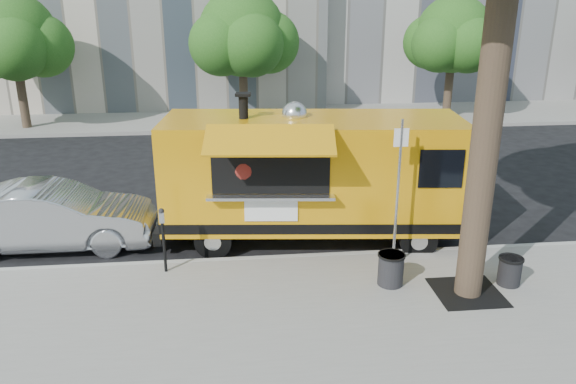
# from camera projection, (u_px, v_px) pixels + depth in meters

# --- Properties ---
(ground) EXTENTS (120.00, 120.00, 0.00)m
(ground) POSITION_uv_depth(u_px,v_px,m) (307.00, 243.00, 12.74)
(ground) COLOR black
(ground) RESTS_ON ground
(sidewalk) EXTENTS (60.00, 6.00, 0.15)m
(sidewalk) POSITION_uv_depth(u_px,v_px,m) (341.00, 343.00, 8.96)
(sidewalk) COLOR gray
(sidewalk) RESTS_ON ground
(curb) EXTENTS (60.00, 0.14, 0.16)m
(curb) POSITION_uv_depth(u_px,v_px,m) (313.00, 258.00, 11.84)
(curb) COLOR #999993
(curb) RESTS_ON ground
(far_sidewalk) EXTENTS (60.00, 5.00, 0.15)m
(far_sidewalk) POSITION_uv_depth(u_px,v_px,m) (266.00, 118.00, 25.38)
(far_sidewalk) COLOR gray
(far_sidewalk) RESTS_ON ground
(tree_well) EXTENTS (1.20, 1.20, 0.02)m
(tree_well) POSITION_uv_depth(u_px,v_px,m) (467.00, 292.00, 10.32)
(tree_well) COLOR black
(tree_well) RESTS_ON sidewalk
(far_tree_a) EXTENTS (3.42, 3.42, 5.36)m
(far_tree_a) POSITION_uv_depth(u_px,v_px,m) (13.00, 37.00, 22.03)
(far_tree_a) COLOR #33261C
(far_tree_a) RESTS_ON far_sidewalk
(far_tree_b) EXTENTS (3.60, 3.60, 5.50)m
(far_tree_b) POSITION_uv_depth(u_px,v_px,m) (242.00, 33.00, 23.28)
(far_tree_b) COLOR #33261C
(far_tree_b) RESTS_ON far_sidewalk
(far_tree_c) EXTENTS (3.24, 3.24, 5.21)m
(far_tree_c) POSITION_uv_depth(u_px,v_px,m) (454.00, 35.00, 23.93)
(far_tree_c) COLOR #33261C
(far_tree_c) RESTS_ON far_sidewalk
(sign_post) EXTENTS (0.28, 0.06, 3.00)m
(sign_post) POSITION_uv_depth(u_px,v_px,m) (398.00, 186.00, 10.82)
(sign_post) COLOR silver
(sign_post) RESTS_ON sidewalk
(parking_meter) EXTENTS (0.11, 0.11, 1.33)m
(parking_meter) POSITION_uv_depth(u_px,v_px,m) (163.00, 233.00, 10.85)
(parking_meter) COLOR black
(parking_meter) RESTS_ON sidewalk
(food_truck) EXTENTS (6.96, 3.47, 3.35)m
(food_truck) POSITION_uv_depth(u_px,v_px,m) (311.00, 175.00, 12.39)
(food_truck) COLOR orange
(food_truck) RESTS_ON ground
(sedan) EXTENTS (4.38, 1.53, 1.44)m
(sedan) POSITION_uv_depth(u_px,v_px,m) (53.00, 217.00, 12.31)
(sedan) COLOR #A8A9AF
(sedan) RESTS_ON ground
(trash_bin_left) EXTENTS (0.46, 0.46, 0.55)m
(trash_bin_left) POSITION_uv_depth(u_px,v_px,m) (510.00, 270.00, 10.53)
(trash_bin_left) COLOR black
(trash_bin_left) RESTS_ON sidewalk
(trash_bin_right) EXTENTS (0.52, 0.52, 0.62)m
(trash_bin_right) POSITION_uv_depth(u_px,v_px,m) (391.00, 268.00, 10.52)
(trash_bin_right) COLOR black
(trash_bin_right) RESTS_ON sidewalk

